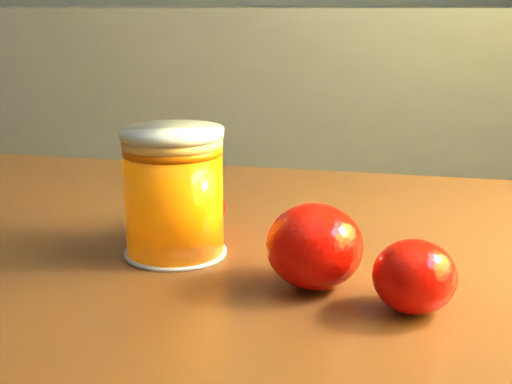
{
  "coord_description": "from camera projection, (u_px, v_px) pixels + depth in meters",
  "views": [
    {
      "loc": [
        0.83,
        -0.49,
        0.92
      ],
      "look_at": [
        0.8,
        0.1,
        0.76
      ],
      "focal_mm": 50.0,
      "sensor_mm": 36.0,
      "label": 1
    }
  ],
  "objects": [
    {
      "name": "orange_extra",
      "position": [
        414.0,
        276.0,
        0.5
      ],
      "size": [
        0.08,
        0.08,
        0.05
      ],
      "primitive_type": "ellipsoid",
      "rotation": [
        0.0,
        0.0,
        0.35
      ],
      "color": "#EE1104",
      "rests_on": "table"
    },
    {
      "name": "kitchen_counter",
      "position": [
        9.0,
        168.0,
        2.04
      ],
      "size": [
        3.15,
        0.6,
        0.9
      ],
      "primitive_type": "cube",
      "color": "#56555B",
      "rests_on": "ground"
    },
    {
      "name": "juice_glass",
      "position": [
        174.0,
        193.0,
        0.61
      ],
      "size": [
        0.09,
        0.09,
        0.11
      ],
      "rotation": [
        0.0,
        0.0,
        0.19
      ],
      "color": "#FF6D05",
      "rests_on": "table"
    },
    {
      "name": "table",
      "position": [
        227.0,
        348.0,
        0.64
      ],
      "size": [
        1.03,
        0.8,
        0.71
      ],
      "rotation": [
        0.0,
        0.0,
        -0.16
      ],
      "color": "brown",
      "rests_on": "ground"
    },
    {
      "name": "orange_back",
      "position": [
        195.0,
        207.0,
        0.67
      ],
      "size": [
        0.07,
        0.07,
        0.05
      ],
      "primitive_type": "ellipsoid",
      "rotation": [
        0.0,
        0.0,
        -0.21
      ],
      "color": "#EE1104",
      "rests_on": "table"
    },
    {
      "name": "orange_front",
      "position": [
        315.0,
        246.0,
        0.54
      ],
      "size": [
        0.08,
        0.08,
        0.07
      ],
      "primitive_type": "ellipsoid",
      "rotation": [
        0.0,
        0.0,
        0.08
      ],
      "color": "#EE1104",
      "rests_on": "table"
    }
  ]
}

